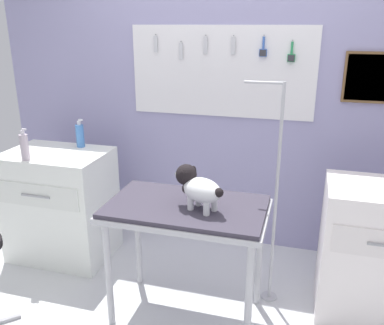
% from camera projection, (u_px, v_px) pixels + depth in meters
% --- Properties ---
extents(rear_wall_panel, '(4.00, 0.11, 2.30)m').
position_uv_depth(rear_wall_panel, '(226.00, 112.00, 3.38)').
color(rear_wall_panel, '#9893BE').
rests_on(rear_wall_panel, ground).
extents(grooming_table, '(1.00, 0.59, 0.80)m').
position_uv_depth(grooming_table, '(186.00, 217.00, 2.54)').
color(grooming_table, '#B7B7BC').
rests_on(grooming_table, ground).
extents(grooming_arm, '(0.30, 0.11, 1.53)m').
position_uv_depth(grooming_arm, '(274.00, 207.00, 2.69)').
color(grooming_arm, '#B7B7BC').
rests_on(grooming_arm, ground).
extents(dog, '(0.35, 0.25, 0.26)m').
position_uv_depth(dog, '(197.00, 187.00, 2.41)').
color(dog, white).
rests_on(dog, grooming_table).
extents(counter_left, '(0.80, 0.58, 0.90)m').
position_uv_depth(counter_left, '(61.00, 205.00, 3.34)').
color(counter_left, white).
rests_on(counter_left, ground).
extents(cabinet_right, '(0.68, 0.54, 0.90)m').
position_uv_depth(cabinet_right, '(375.00, 252.00, 2.65)').
color(cabinet_right, white).
rests_on(cabinet_right, ground).
extents(shampoo_bottle, '(0.06, 0.06, 0.24)m').
position_uv_depth(shampoo_bottle, '(25.00, 147.00, 2.99)').
color(shampoo_bottle, '#BCACB8').
rests_on(shampoo_bottle, counter_left).
extents(pump_bottle_white, '(0.07, 0.07, 0.23)m').
position_uv_depth(pump_bottle_white, '(80.00, 135.00, 3.31)').
color(pump_bottle_white, '#4178C2').
rests_on(pump_bottle_white, counter_left).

